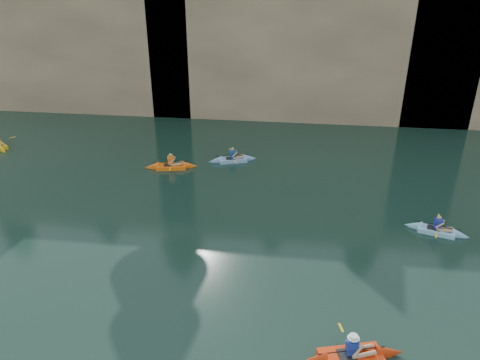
# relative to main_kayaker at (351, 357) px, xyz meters

# --- Properties ---
(ground) EXTENTS (160.00, 160.00, 0.00)m
(ground) POSITION_rel_main_kayaker_xyz_m (-3.47, 1.81, -0.18)
(ground) COLOR black
(ground) RESTS_ON ground
(cliff) EXTENTS (70.00, 16.00, 12.00)m
(cliff) POSITION_rel_main_kayaker_xyz_m (-3.47, 31.81, 5.82)
(cliff) COLOR tan
(cliff) RESTS_ON ground
(cliff_slab_west) EXTENTS (26.00, 2.40, 10.56)m
(cliff_slab_west) POSITION_rel_main_kayaker_xyz_m (-23.47, 24.41, 5.10)
(cliff_slab_west) COLOR tan
(cliff_slab_west) RESTS_ON ground
(cliff_slab_center) EXTENTS (24.00, 2.40, 11.40)m
(cliff_slab_center) POSITION_rel_main_kayaker_xyz_m (-1.47, 24.41, 5.52)
(cliff_slab_center) COLOR tan
(cliff_slab_center) RESTS_ON ground
(sea_cave_west) EXTENTS (4.50, 1.00, 4.00)m
(sea_cave_west) POSITION_rel_main_kayaker_xyz_m (-21.47, 23.76, 1.82)
(sea_cave_west) COLOR black
(sea_cave_west) RESTS_ON ground
(sea_cave_center) EXTENTS (3.50, 1.00, 3.20)m
(sea_cave_center) POSITION_rel_main_kayaker_xyz_m (-7.47, 23.76, 1.42)
(sea_cave_center) COLOR black
(sea_cave_center) RESTS_ON ground
(sea_cave_east) EXTENTS (5.00, 1.00, 4.50)m
(sea_cave_east) POSITION_rel_main_kayaker_xyz_m (6.53, 23.76, 2.07)
(sea_cave_east) COLOR black
(sea_cave_east) RESTS_ON ground
(main_kayaker) EXTENTS (3.72, 2.39, 1.35)m
(main_kayaker) POSITION_rel_main_kayaker_xyz_m (0.00, 0.00, 0.00)
(main_kayaker) COLOR red
(main_kayaker) RESTS_ON ground
(kayaker_orange) EXTENTS (3.28, 2.37, 1.22)m
(kayaker_orange) POSITION_rel_main_kayaker_xyz_m (-9.59, 13.84, -0.03)
(kayaker_orange) COLOR #FF6310
(kayaker_orange) RESTS_ON ground
(kayaker_ltblue_near) EXTENTS (3.00, 2.21, 1.15)m
(kayaker_ltblue_near) POSITION_rel_main_kayaker_xyz_m (4.68, 8.33, -0.04)
(kayaker_ltblue_near) COLOR #89BFE5
(kayaker_ltblue_near) RESTS_ON ground
(kayaker_ltblue_mid) EXTENTS (3.15, 2.23, 1.17)m
(kayaker_ltblue_mid) POSITION_rel_main_kayaker_xyz_m (-6.00, 15.34, -0.04)
(kayaker_ltblue_mid) COLOR #7CA1D0
(kayaker_ltblue_mid) RESTS_ON ground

